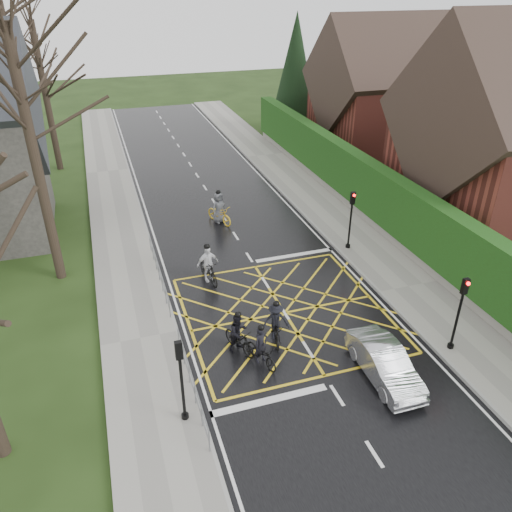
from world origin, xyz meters
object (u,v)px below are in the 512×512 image
cyclist_front (208,268)px  car (385,363)px  cyclist_rear (262,351)px  cyclist_lead (219,211)px  cyclist_back (239,336)px  cyclist_mid (276,325)px

cyclist_front → car: 9.25m
cyclist_rear → car: (3.85, -2.05, 0.08)m
cyclist_front → cyclist_lead: size_ratio=0.93×
cyclist_front → cyclist_lead: (2.05, 6.00, -0.03)m
cyclist_back → cyclist_front: size_ratio=0.89×
car → cyclist_rear: bearing=152.9°
cyclist_rear → car: 4.36m
cyclist_front → cyclist_mid: bearing=-83.5°
cyclist_mid → car: size_ratio=0.51×
cyclist_back → car: cyclist_back is taller
cyclist_mid → cyclist_front: (-1.52, 4.96, 0.07)m
cyclist_rear → cyclist_lead: bearing=64.5°
cyclist_mid → cyclist_front: size_ratio=0.95×
cyclist_mid → cyclist_lead: 10.98m
cyclist_lead → car: (2.35, -14.13, -0.07)m
cyclist_front → cyclist_lead: bearing=60.6°
cyclist_rear → cyclist_lead: (1.50, 12.08, 0.15)m
cyclist_rear → cyclist_lead: 12.18m
cyclist_back → cyclist_front: cyclist_front is taller
cyclist_rear → cyclist_back: 1.10m
cyclist_front → cyclist_lead: 6.34m
cyclist_back → cyclist_mid: bearing=-15.1°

